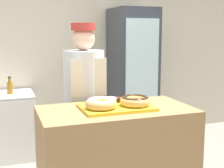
% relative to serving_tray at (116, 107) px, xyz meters
% --- Properties ---
extents(wall_back, '(8.00, 0.06, 2.70)m').
position_rel_serving_tray_xyz_m(wall_back, '(0.00, 2.13, 0.37)').
color(wall_back, beige).
rests_on(wall_back, ground_plane).
extents(display_counter, '(1.21, 0.65, 0.97)m').
position_rel_serving_tray_xyz_m(display_counter, '(0.00, 0.00, -0.49)').
color(display_counter, '#997047').
rests_on(display_counter, ground_plane).
extents(serving_tray, '(0.55, 0.39, 0.02)m').
position_rel_serving_tray_xyz_m(serving_tray, '(0.00, 0.00, 0.00)').
color(serving_tray, yellow).
rests_on(serving_tray, display_counter).
extents(donut_light_glaze, '(0.24, 0.24, 0.07)m').
position_rel_serving_tray_xyz_m(donut_light_glaze, '(-0.14, -0.05, 0.05)').
color(donut_light_glaze, tan).
rests_on(donut_light_glaze, serving_tray).
extents(donut_chocolate_glaze, '(0.24, 0.24, 0.07)m').
position_rel_serving_tray_xyz_m(donut_chocolate_glaze, '(0.14, -0.05, 0.05)').
color(donut_chocolate_glaze, tan).
rests_on(donut_chocolate_glaze, serving_tray).
extents(donut_mini_center, '(0.12, 0.12, 0.04)m').
position_rel_serving_tray_xyz_m(donut_mini_center, '(0.00, 0.13, 0.03)').
color(donut_mini_center, tan).
rests_on(donut_mini_center, serving_tray).
extents(brownie_back_left, '(0.09, 0.09, 0.03)m').
position_rel_serving_tray_xyz_m(brownie_back_left, '(-0.07, 0.13, 0.03)').
color(brownie_back_left, black).
rests_on(brownie_back_left, serving_tray).
extents(brownie_back_right, '(0.09, 0.09, 0.03)m').
position_rel_serving_tray_xyz_m(brownie_back_right, '(0.07, 0.13, 0.03)').
color(brownie_back_right, black).
rests_on(brownie_back_right, serving_tray).
extents(baker_person, '(0.39, 0.39, 1.64)m').
position_rel_serving_tray_xyz_m(baker_person, '(-0.11, 0.59, -0.12)').
color(baker_person, '#4C4C51').
rests_on(baker_person, ground_plane).
extents(beverage_fridge, '(0.56, 0.65, 1.88)m').
position_rel_serving_tray_xyz_m(beverage_fridge, '(0.89, 1.75, -0.03)').
color(beverage_fridge, '#333842').
rests_on(beverage_fridge, ground_plane).
extents(bottle_amber, '(0.07, 0.07, 0.21)m').
position_rel_serving_tray_xyz_m(bottle_amber, '(-0.75, 1.74, -0.09)').
color(bottle_amber, '#99661E').
rests_on(bottle_amber, chest_freezer).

